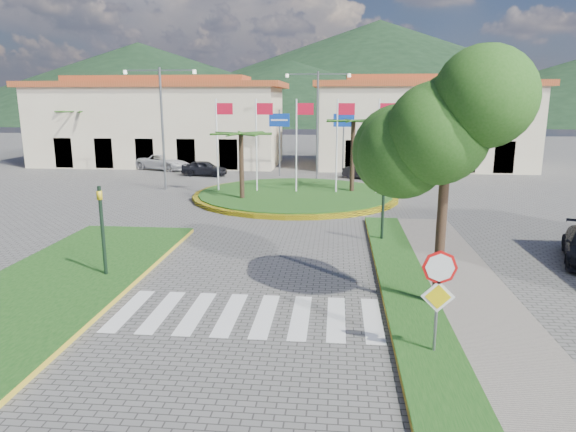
# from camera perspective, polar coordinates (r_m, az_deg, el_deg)

# --- Properties ---
(ground) EXTENTS (160.00, 160.00, 0.00)m
(ground) POSITION_cam_1_polar(r_m,az_deg,el_deg) (11.39, -8.66, -18.88)
(ground) COLOR #5D5B58
(ground) RESTS_ON ground
(sidewalk_right) EXTENTS (4.00, 28.00, 0.15)m
(sidewalk_right) POSITION_cam_1_polar(r_m,az_deg,el_deg) (13.27, 20.68, -14.39)
(sidewalk_right) COLOR gray
(sidewalk_right) RESTS_ON ground
(verge_right) EXTENTS (1.60, 28.00, 0.18)m
(verge_right) POSITION_cam_1_polar(r_m,az_deg,el_deg) (13.00, 15.41, -14.51)
(verge_right) COLOR #174413
(verge_right) RESTS_ON ground
(median_left) EXTENTS (5.00, 14.00, 0.18)m
(median_left) POSITION_cam_1_polar(r_m,az_deg,el_deg) (18.77, -23.80, -6.54)
(median_left) COLOR #174413
(median_left) RESTS_ON ground
(crosswalk) EXTENTS (8.00, 3.00, 0.01)m
(crosswalk) POSITION_cam_1_polar(r_m,az_deg,el_deg) (14.86, -4.89, -10.85)
(crosswalk) COLOR silver
(crosswalk) RESTS_ON ground
(roundabout_island) EXTENTS (12.70, 12.70, 6.00)m
(roundabout_island) POSITION_cam_1_polar(r_m,az_deg,el_deg) (32.01, 0.84, 2.39)
(roundabout_island) COLOR yellow
(roundabout_island) RESTS_ON ground
(stop_sign) EXTENTS (0.80, 0.11, 2.65)m
(stop_sign) POSITION_cam_1_polar(r_m,az_deg,el_deg) (12.31, 16.37, -7.51)
(stop_sign) COLOR slate
(stop_sign) RESTS_ON ground
(deciduous_tree) EXTENTS (3.60, 3.60, 6.80)m
(deciduous_tree) POSITION_cam_1_polar(r_m,az_deg,el_deg) (14.70, 17.34, 9.19)
(deciduous_tree) COLOR black
(deciduous_tree) RESTS_ON ground
(traffic_light_left) EXTENTS (0.15, 0.18, 3.20)m
(traffic_light_left) POSITION_cam_1_polar(r_m,az_deg,el_deg) (18.11, -19.97, -0.79)
(traffic_light_left) COLOR black
(traffic_light_left) RESTS_ON ground
(traffic_light_right) EXTENTS (0.15, 0.18, 3.20)m
(traffic_light_right) POSITION_cam_1_polar(r_m,az_deg,el_deg) (21.84, 10.55, 2.00)
(traffic_light_right) COLOR black
(traffic_light_right) RESTS_ON ground
(traffic_light_far) EXTENTS (0.18, 0.15, 3.20)m
(traffic_light_far) POSITION_cam_1_polar(r_m,az_deg,el_deg) (36.02, 14.24, 6.02)
(traffic_light_far) COLOR black
(traffic_light_far) RESTS_ON ground
(direction_sign_west) EXTENTS (1.60, 0.14, 5.20)m
(direction_sign_west) POSITION_cam_1_polar(r_m,az_deg,el_deg) (40.67, -0.96, 9.39)
(direction_sign_west) COLOR slate
(direction_sign_west) RESTS_ON ground
(direction_sign_east) EXTENTS (1.60, 0.14, 5.20)m
(direction_sign_east) POSITION_cam_1_polar(r_m,az_deg,el_deg) (40.42, 6.19, 9.30)
(direction_sign_east) COLOR slate
(direction_sign_east) RESTS_ON ground
(street_lamp_centre) EXTENTS (4.80, 0.16, 8.00)m
(street_lamp_centre) POSITION_cam_1_polar(r_m,az_deg,el_deg) (39.43, 3.29, 10.67)
(street_lamp_centre) COLOR slate
(street_lamp_centre) RESTS_ON ground
(street_lamp_west) EXTENTS (4.80, 0.16, 8.00)m
(street_lamp_west) POSITION_cam_1_polar(r_m,az_deg,el_deg) (35.34, -13.81, 10.08)
(street_lamp_west) COLOR slate
(street_lamp_west) RESTS_ON ground
(building_left) EXTENTS (23.32, 9.54, 8.05)m
(building_left) POSITION_cam_1_polar(r_m,az_deg,el_deg) (50.22, -13.99, 10.10)
(building_left) COLOR beige
(building_left) RESTS_ON ground
(building_right) EXTENTS (19.08, 9.54, 8.05)m
(building_right) POSITION_cam_1_polar(r_m,az_deg,el_deg) (48.01, 14.63, 9.95)
(building_right) COLOR beige
(building_right) RESTS_ON ground
(hill_far_west) EXTENTS (140.00, 140.00, 22.00)m
(hill_far_west) POSITION_cam_1_polar(r_m,az_deg,el_deg) (160.15, -16.10, 14.13)
(hill_far_west) COLOR black
(hill_far_west) RESTS_ON ground
(hill_far_mid) EXTENTS (180.00, 180.00, 30.00)m
(hill_far_mid) POSITION_cam_1_polar(r_m,az_deg,el_deg) (170.08, 10.03, 15.67)
(hill_far_mid) COLOR black
(hill_far_mid) RESTS_ON ground
(hill_near_back) EXTENTS (110.00, 110.00, 16.00)m
(hill_near_back) POSITION_cam_1_polar(r_m,az_deg,el_deg) (139.95, 0.32, 13.65)
(hill_near_back) COLOR black
(hill_near_back) RESTS_ON ground
(white_van) EXTENTS (5.37, 3.81, 1.36)m
(white_van) POSITION_cam_1_polar(r_m,az_deg,el_deg) (45.97, -13.65, 5.86)
(white_van) COLOR #BCBCBE
(white_van) RESTS_ON ground
(car_dark_a) EXTENTS (3.77, 1.91, 1.23)m
(car_dark_a) POSITION_cam_1_polar(r_m,az_deg,el_deg) (41.67, -9.27, 5.28)
(car_dark_a) COLOR black
(car_dark_a) RESTS_ON ground
(car_dark_b) EXTENTS (3.58, 2.32, 1.12)m
(car_dark_b) POSITION_cam_1_polar(r_m,az_deg,el_deg) (39.91, 8.59, 4.89)
(car_dark_b) COLOR black
(car_dark_b) RESTS_ON ground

